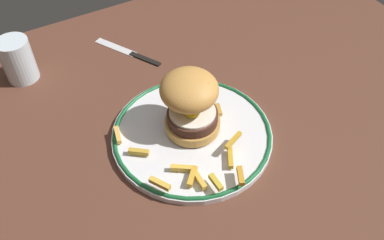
% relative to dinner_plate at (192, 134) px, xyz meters
% --- Properties ---
extents(ground_plane, '(1.36, 1.08, 0.04)m').
position_rel_dinner_plate_xyz_m(ground_plane, '(-0.02, -0.04, -0.03)').
color(ground_plane, '#573124').
extents(dinner_plate, '(0.30, 0.30, 0.02)m').
position_rel_dinner_plate_xyz_m(dinner_plate, '(0.00, 0.00, 0.00)').
color(dinner_plate, silver).
rests_on(dinner_plate, ground_plane).
extents(burger, '(0.14, 0.14, 0.11)m').
position_rel_dinner_plate_xyz_m(burger, '(0.01, 0.02, 0.07)').
color(burger, '#CA9144').
rests_on(burger, dinner_plate).
extents(fries_pile, '(0.21, 0.28, 0.02)m').
position_rel_dinner_plate_xyz_m(fries_pile, '(-0.02, -0.04, 0.02)').
color(fries_pile, gold).
rests_on(fries_pile, dinner_plate).
extents(water_glass, '(0.07, 0.07, 0.09)m').
position_rel_dinner_plate_xyz_m(water_glass, '(-0.23, 0.33, 0.03)').
color(water_glass, silver).
rests_on(water_glass, ground_plane).
extents(knife, '(0.10, 0.17, 0.01)m').
position_rel_dinner_plate_xyz_m(knife, '(0.01, 0.28, -0.01)').
color(knife, black).
rests_on(knife, ground_plane).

